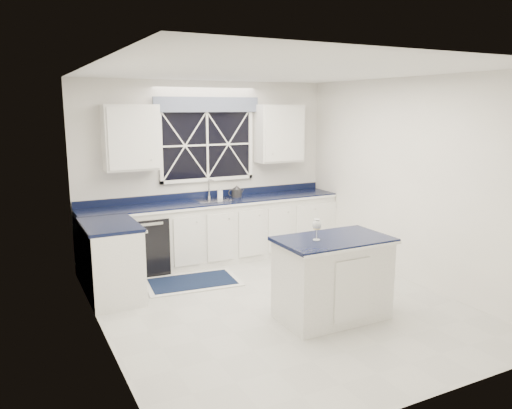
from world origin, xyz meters
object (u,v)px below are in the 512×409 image
dishwasher (143,244)px  soap_bottle (220,193)px  faucet (210,188)px  island (332,278)px  wine_glass (317,226)px  kettle (236,192)px

dishwasher → soap_bottle: size_ratio=4.74×
faucet → soap_bottle: (0.15, -0.05, -0.07)m
island → wine_glass: (-0.22, 0.01, 0.61)m
soap_bottle → island: bearing=-85.8°
island → soap_bottle: soap_bottle is taller
faucet → dishwasher: bearing=-170.0°
dishwasher → soap_bottle: 1.40m
island → wine_glass: 0.65m
dishwasher → kettle: kettle is taller
island → kettle: size_ratio=4.74×
kettle → island: bearing=-85.8°
island → kettle: (0.06, 2.63, 0.56)m
dishwasher → wine_glass: size_ratio=3.58×
faucet → wine_glass: size_ratio=1.32×
wine_glass → faucet: bearing=92.8°
soap_bottle → faucet: bearing=160.4°
faucet → island: faucet is taller
faucet → soap_bottle: 0.17m
kettle → wine_glass: wine_glass is taller
island → kettle: bearing=88.9°
island → kettle: 2.69m
soap_bottle → kettle: bearing=-9.7°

